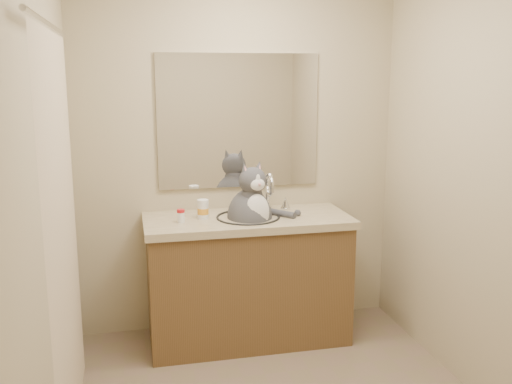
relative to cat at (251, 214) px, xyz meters
The scene contains 8 objects.
room 0.99m from the cat, 91.01° to the right, with size 2.22×2.52×2.42m.
vanity 0.44m from the cat, 115.91° to the left, with size 1.34×0.59×1.12m.
mirror 0.65m from the cat, 93.09° to the left, with size 1.10×0.02×0.90m, color white.
shower_curtain 1.36m from the cat, 142.05° to the right, with size 0.02×1.30×1.93m.
cat is the anchor object (origin of this frame).
pill_bottle_redcap 0.45m from the cat, behind, with size 0.06×0.06×0.08m.
pill_bottle_orange 0.31m from the cat, behind, with size 0.08×0.08×0.12m.
grey_canister 0.30m from the cat, behind, with size 0.05×0.05×0.07m.
Camera 1 is at (-0.74, -2.56, 1.76)m, focal length 40.00 mm.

